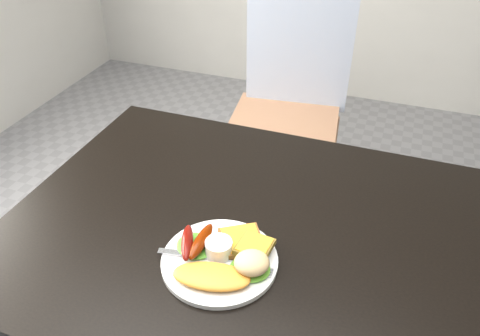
% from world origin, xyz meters
% --- Properties ---
extents(dining_table, '(1.20, 0.80, 0.04)m').
position_xyz_m(dining_table, '(0.00, 0.00, 0.73)').
color(dining_table, black).
rests_on(dining_table, ground).
extents(dining_chair, '(0.49, 0.49, 0.05)m').
position_xyz_m(dining_chair, '(-0.23, 0.94, 0.45)').
color(dining_chair, '#A57454').
rests_on(dining_chair, ground).
extents(person, '(0.55, 0.47, 1.31)m').
position_xyz_m(person, '(-0.19, 0.45, 0.65)').
color(person, navy).
rests_on(person, ground).
extents(plate, '(0.23, 0.23, 0.01)m').
position_xyz_m(plate, '(-0.09, -0.12, 0.76)').
color(plate, white).
rests_on(plate, dining_table).
extents(lettuce_left, '(0.10, 0.10, 0.01)m').
position_xyz_m(lettuce_left, '(-0.15, -0.11, 0.77)').
color(lettuce_left, '#449221').
rests_on(lettuce_left, plate).
extents(lettuce_right, '(0.09, 0.08, 0.01)m').
position_xyz_m(lettuce_right, '(-0.02, -0.13, 0.77)').
color(lettuce_right, '#549E2E').
rests_on(lettuce_right, plate).
extents(omelette, '(0.16, 0.10, 0.02)m').
position_xyz_m(omelette, '(-0.08, -0.18, 0.77)').
color(omelette, orange).
rests_on(omelette, plate).
extents(sausage_a, '(0.06, 0.10, 0.02)m').
position_xyz_m(sausage_a, '(-0.16, -0.12, 0.78)').
color(sausage_a, maroon).
rests_on(sausage_a, lettuce_left).
extents(sausage_b, '(0.03, 0.10, 0.03)m').
position_xyz_m(sausage_b, '(-0.14, -0.11, 0.78)').
color(sausage_b, '#6B2002').
rests_on(sausage_b, lettuce_left).
extents(ramekin, '(0.06, 0.06, 0.03)m').
position_xyz_m(ramekin, '(-0.10, -0.11, 0.78)').
color(ramekin, white).
rests_on(ramekin, plate).
extents(toast_a, '(0.12, 0.12, 0.01)m').
position_xyz_m(toast_a, '(-0.06, -0.07, 0.77)').
color(toast_a, brown).
rests_on(toast_a, plate).
extents(toast_b, '(0.07, 0.07, 0.01)m').
position_xyz_m(toast_b, '(-0.03, -0.09, 0.78)').
color(toast_b, olive).
rests_on(toast_b, toast_a).
extents(potato_salad, '(0.09, 0.08, 0.04)m').
position_xyz_m(potato_salad, '(-0.02, -0.13, 0.79)').
color(potato_salad, beige).
rests_on(potato_salad, lettuce_right).
extents(fork, '(0.17, 0.05, 0.00)m').
position_xyz_m(fork, '(-0.13, -0.13, 0.76)').
color(fork, '#ADAFB7').
rests_on(fork, plate).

